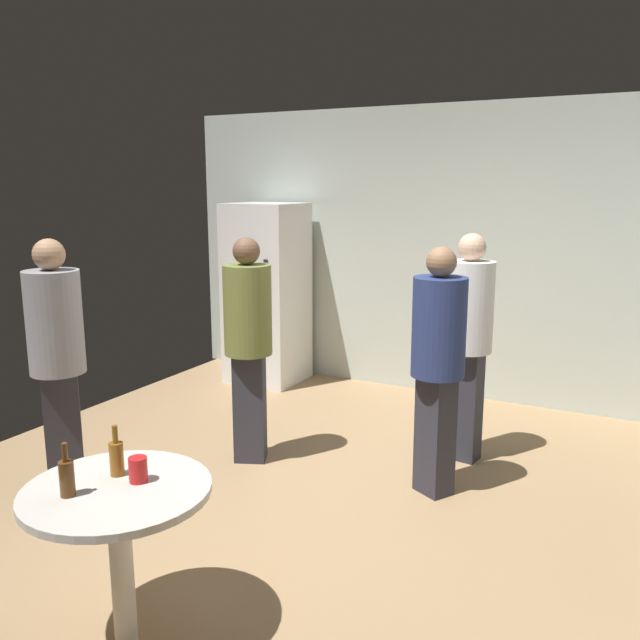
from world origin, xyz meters
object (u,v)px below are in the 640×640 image
object	(u,v)px
plastic_cup_red	(138,470)
person_in_gray_shirt	(57,349)
foreground_table	(118,510)
beer_bottle_brown	(67,477)
beer_bottle_amber	(117,457)
person_in_navy_shirt	(438,353)
person_in_white_shirt	(468,330)
person_in_olive_shirt	(248,333)
refrigerator	(267,293)

from	to	relation	value
plastic_cup_red	person_in_gray_shirt	world-z (taller)	person_in_gray_shirt
foreground_table	beer_bottle_brown	xyz separation A→B (m)	(-0.12, -0.15, 0.19)
beer_bottle_amber	person_in_navy_shirt	size ratio (longest dim) A/B	0.14
beer_bottle_brown	person_in_white_shirt	bearing A→B (deg)	72.58
foreground_table	person_in_gray_shirt	distance (m)	1.68
person_in_olive_shirt	beer_bottle_brown	bearing A→B (deg)	-10.01
person_in_navy_shirt	plastic_cup_red	bearing A→B (deg)	9.12
person_in_gray_shirt	beer_bottle_amber	bearing A→B (deg)	10.31
person_in_navy_shirt	person_in_olive_shirt	bearing A→B (deg)	-55.88
beer_bottle_brown	person_in_gray_shirt	xyz separation A→B (m)	(-1.25, 1.05, 0.16)
beer_bottle_brown	plastic_cup_red	size ratio (longest dim) A/B	2.09
beer_bottle_amber	beer_bottle_brown	xyz separation A→B (m)	(-0.04, -0.24, 0.00)
foreground_table	person_in_olive_shirt	size ratio (longest dim) A/B	0.49
person_in_navy_shirt	person_in_olive_shirt	distance (m)	1.36
beer_bottle_amber	beer_bottle_brown	bearing A→B (deg)	-98.31
beer_bottle_amber	beer_bottle_brown	world-z (taller)	same
foreground_table	person_in_navy_shirt	world-z (taller)	person_in_navy_shirt
plastic_cup_red	person_in_navy_shirt	xyz separation A→B (m)	(0.70, 1.95, 0.15)
plastic_cup_red	person_in_olive_shirt	size ratio (longest dim) A/B	0.07
refrigerator	person_in_olive_shirt	bearing A→B (deg)	-61.36
foreground_table	beer_bottle_brown	bearing A→B (deg)	-128.57
foreground_table	plastic_cup_red	bearing A→B (deg)	62.84
beer_bottle_brown	plastic_cup_red	bearing A→B (deg)	55.26
foreground_table	beer_bottle_amber	xyz separation A→B (m)	(-0.08, 0.09, 0.19)
person_in_navy_shirt	person_in_white_shirt	bearing A→B (deg)	-152.78
refrigerator	person_in_olive_shirt	xyz separation A→B (m)	(0.98, -1.79, 0.05)
person_in_navy_shirt	person_in_gray_shirt	world-z (taller)	person_in_gray_shirt
beer_bottle_brown	person_in_olive_shirt	distance (m)	2.12
person_in_navy_shirt	person_in_gray_shirt	xyz separation A→B (m)	(-2.12, -1.13, 0.03)
foreground_table	person_in_gray_shirt	xyz separation A→B (m)	(-1.37, 0.90, 0.34)
refrigerator	person_in_gray_shirt	size ratio (longest dim) A/B	1.08
beer_bottle_amber	plastic_cup_red	xyz separation A→B (m)	(0.13, -0.01, -0.03)
beer_bottle_amber	person_in_olive_shirt	size ratio (longest dim) A/B	0.14
refrigerator	person_in_white_shirt	distance (m)	2.57
refrigerator	person_in_gray_shirt	xyz separation A→B (m)	(0.22, -2.80, 0.07)
beer_bottle_amber	person_in_white_shirt	bearing A→B (deg)	71.76
foreground_table	beer_bottle_brown	distance (m)	0.27
person_in_gray_shirt	refrigerator	bearing A→B (deg)	136.88
beer_bottle_amber	plastic_cup_red	size ratio (longest dim) A/B	2.09
plastic_cup_red	person_in_navy_shirt	bearing A→B (deg)	70.22
person_in_gray_shirt	person_in_navy_shirt	bearing A→B (deg)	70.65
person_in_navy_shirt	person_in_olive_shirt	xyz separation A→B (m)	(-1.35, -0.12, 0.01)
person_in_navy_shirt	person_in_white_shirt	xyz separation A→B (m)	(0.02, 0.63, 0.03)
refrigerator	person_in_white_shirt	world-z (taller)	refrigerator
person_in_white_shirt	foreground_table	bearing A→B (deg)	-8.87
foreground_table	refrigerator	bearing A→B (deg)	113.19
beer_bottle_amber	person_in_olive_shirt	world-z (taller)	person_in_olive_shirt
plastic_cup_red	beer_bottle_brown	bearing A→B (deg)	-124.74
person_in_navy_shirt	person_in_gray_shirt	distance (m)	2.40
beer_bottle_brown	person_in_navy_shirt	bearing A→B (deg)	68.41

